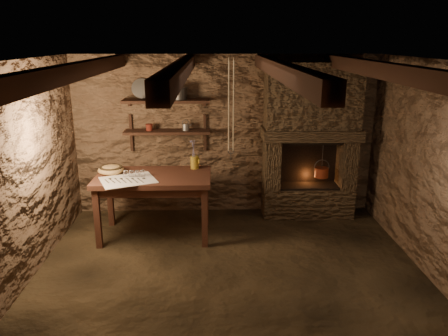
{
  "coord_description": "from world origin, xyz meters",
  "views": [
    {
      "loc": [
        -0.2,
        -4.45,
        2.61
      ],
      "look_at": [
        -0.04,
        0.9,
        1.02
      ],
      "focal_mm": 35.0,
      "sensor_mm": 36.0,
      "label": 1
    }
  ],
  "objects_px": {
    "iron_stockpot": "(180,94)",
    "red_pot": "(322,172)",
    "work_table": "(155,203)",
    "stoneware_jug": "(195,156)",
    "wooden_bowl": "(111,170)"
  },
  "relations": [
    {
      "from": "stoneware_jug",
      "to": "iron_stockpot",
      "type": "bearing_deg",
      "value": 130.96
    },
    {
      "from": "work_table",
      "to": "iron_stockpot",
      "type": "distance_m",
      "value": 1.6
    },
    {
      "from": "work_table",
      "to": "stoneware_jug",
      "type": "xyz_separation_m",
      "value": [
        0.54,
        0.3,
        0.57
      ]
    },
    {
      "from": "stoneware_jug",
      "to": "red_pot",
      "type": "xyz_separation_m",
      "value": [
        1.87,
        0.32,
        -0.34
      ]
    },
    {
      "from": "work_table",
      "to": "wooden_bowl",
      "type": "distance_m",
      "value": 0.74
    },
    {
      "from": "red_pot",
      "to": "work_table",
      "type": "bearing_deg",
      "value": -165.54
    },
    {
      "from": "stoneware_jug",
      "to": "wooden_bowl",
      "type": "xyz_separation_m",
      "value": [
        -1.12,
        -0.18,
        -0.13
      ]
    },
    {
      "from": "red_pot",
      "to": "stoneware_jug",
      "type": "bearing_deg",
      "value": -170.18
    },
    {
      "from": "iron_stockpot",
      "to": "red_pot",
      "type": "distance_m",
      "value": 2.38
    },
    {
      "from": "work_table",
      "to": "stoneware_jug",
      "type": "relative_size",
      "value": 3.76
    },
    {
      "from": "stoneware_jug",
      "to": "red_pot",
      "type": "distance_m",
      "value": 1.93
    },
    {
      "from": "red_pot",
      "to": "wooden_bowl",
      "type": "bearing_deg",
      "value": -170.47
    },
    {
      "from": "work_table",
      "to": "wooden_bowl",
      "type": "relative_size",
      "value": 4.33
    },
    {
      "from": "stoneware_jug",
      "to": "red_pot",
      "type": "relative_size",
      "value": 0.75
    },
    {
      "from": "stoneware_jug",
      "to": "red_pot",
      "type": "bearing_deg",
      "value": 25.43
    }
  ]
}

